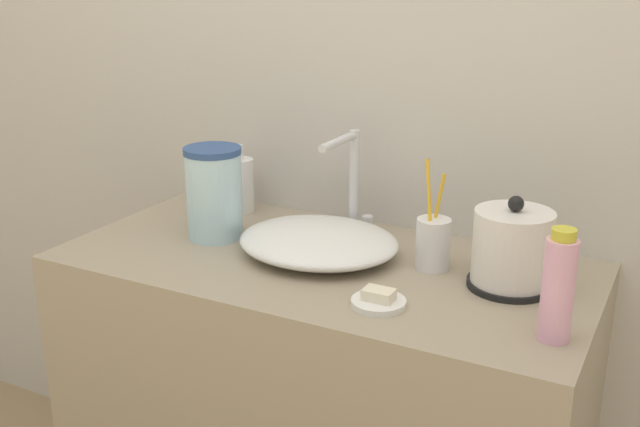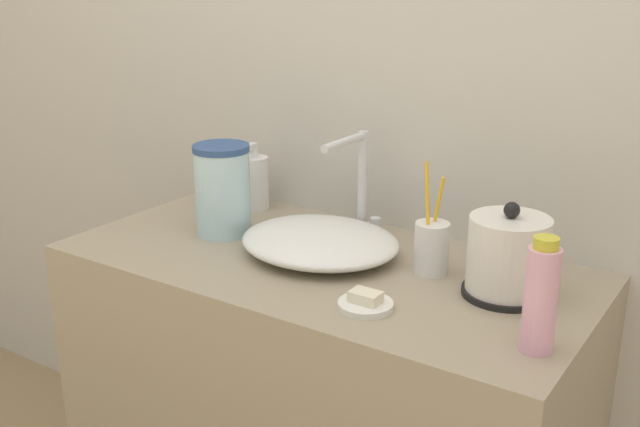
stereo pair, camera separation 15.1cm
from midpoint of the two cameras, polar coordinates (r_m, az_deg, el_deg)
wall_back at (r=1.68m, az=8.46°, el=14.74°), size 6.00×0.04×2.60m
sink_basin at (r=1.56m, az=2.76°, el=-2.19°), size 0.34×0.30×0.06m
faucet at (r=1.65m, az=5.65°, el=2.72°), size 0.06×0.17×0.23m
electric_kettle at (r=1.42m, az=17.11°, el=-3.45°), size 0.16×0.16×0.18m
toothbrush_cup at (r=1.49m, az=11.40°, el=-2.57°), size 0.07×0.07×0.22m
lotion_bottle at (r=1.84m, az=-2.63°, el=2.36°), size 0.07×0.07×0.17m
shampoo_bottle at (r=1.23m, az=19.91°, el=-6.12°), size 0.05×0.05×0.19m
soap_dish at (r=1.34m, az=6.75°, el=-6.86°), size 0.10×0.10×0.03m
water_pitcher at (r=1.67m, az=-4.88°, el=1.78°), size 0.13×0.13×0.20m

